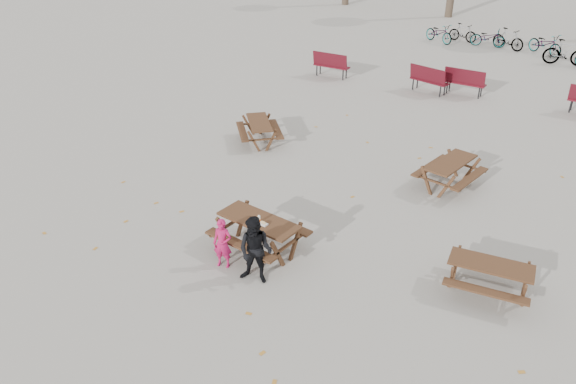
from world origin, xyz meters
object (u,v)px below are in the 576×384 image
Objects in this scene: adult at (256,251)px; picnic_table_east at (489,278)px; picnic_table_far at (450,174)px; main_picnic_table at (259,227)px; child at (223,243)px; picnic_table_north at (260,132)px; soda_bottle at (259,219)px; food_tray at (263,224)px.

adult is 0.93× the size of picnic_table_east.
main_picnic_table is at bearing 163.52° from picnic_table_far.
picnic_table_north is at bearing 100.90° from child.
picnic_table_east is 8.63m from picnic_table_north.
adult reaches higher than child.
picnic_table_north is at bearing 110.60° from adult.
main_picnic_table is at bearing 107.81° from adult.
picnic_table_far reaches higher than picnic_table_east.
child is 0.70× the size of picnic_table_east.
adult is (0.57, -0.77, -0.13)m from soda_bottle.
adult is (0.86, 0.04, 0.18)m from child.
main_picnic_table reaches higher than picnic_table_north.
soda_bottle is 5.93m from picnic_table_north.
food_tray is at bearing -25.45° from main_picnic_table.
adult is at bearing -60.06° from food_tray.
food_tray reaches higher than picnic_table_east.
main_picnic_table is 5.64m from picnic_table_far.
child is 0.66× the size of picnic_table_far.
food_tray is 0.12× the size of adult.
picnic_table_far is (1.91, 5.35, -0.49)m from soda_bottle.
soda_bottle is 0.11× the size of picnic_table_east.
soda_bottle is 0.91m from child.
main_picnic_table is at bearing 135.56° from soda_bottle.
main_picnic_table is 0.91m from child.
adult is at bearing -20.61° from child.
soda_bottle is 0.10× the size of picnic_table_far.
adult reaches higher than picnic_table_north.
soda_bottle reaches higher than picnic_table_north.
soda_bottle is at bearing -44.44° from main_picnic_table.
soda_bottle is 0.16× the size of child.
adult is at bearing -52.75° from main_picnic_table.
child is at bearing -118.95° from food_tray.
food_tray is 0.16× the size of child.
child is 0.70× the size of picnic_table_north.
picnic_table_east is 0.99× the size of picnic_table_north.
picnic_table_far is (1.34, 6.12, -0.36)m from adult.
picnic_table_east is (4.62, 2.51, -0.21)m from child.
child is at bearing 162.93° from adult.
soda_bottle is (-0.14, 0.02, 0.05)m from food_tray.
child reaches higher than main_picnic_table.
main_picnic_table is 0.32m from food_tray.
food_tray is 0.11× the size of picnic_table_far.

